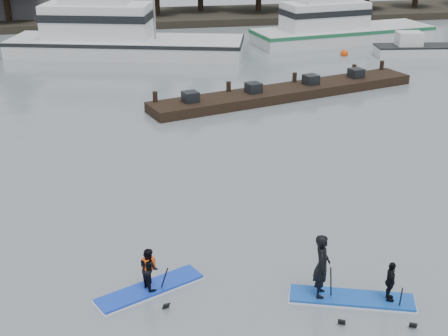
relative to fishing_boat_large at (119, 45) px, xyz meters
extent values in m
plane|color=gray|center=(2.72, -29.08, -0.66)|extent=(160.00, 160.00, 0.00)
cube|color=#2D281E|center=(2.72, 12.92, -0.36)|extent=(70.00, 8.00, 0.60)
cube|color=silver|center=(0.46, -0.13, -0.56)|extent=(15.94, 8.25, 2.05)
cube|color=white|center=(-1.31, 0.37, 1.58)|extent=(7.48, 4.82, 2.22)
cube|color=silver|center=(16.25, 1.37, -0.56)|extent=(13.69, 5.83, 1.89)
cube|color=white|center=(14.68, 1.12, 1.33)|extent=(6.32, 3.64, 1.89)
cube|color=silver|center=(19.70, -4.04, -0.31)|extent=(6.20, 2.59, 0.70)
cube|color=black|center=(8.21, -11.71, -0.41)|extent=(14.96, 6.22, 0.50)
sphere|color=#EA470B|center=(14.73, -3.00, -0.66)|extent=(0.52, 0.52, 0.52)
cube|color=blue|center=(-0.22, -28.22, -0.61)|extent=(2.90, 1.84, 0.11)
imported|color=black|center=(-0.22, -28.22, 0.01)|extent=(0.62, 0.68, 1.13)
cube|color=#FF5815|center=(-0.22, -28.22, 0.15)|extent=(0.36, 0.31, 0.32)
cylinder|color=black|center=(0.10, -28.31, -0.45)|extent=(0.28, 0.83, 1.45)
cube|color=blue|center=(4.75, -29.61, -0.60)|extent=(3.17, 1.69, 0.11)
imported|color=black|center=(4.00, -29.35, 0.30)|extent=(0.58, 0.72, 1.70)
cylinder|color=black|center=(4.16, -29.64, -0.14)|extent=(0.47, 0.88, 1.65)
imported|color=black|center=(5.60, -29.90, -0.02)|extent=(0.45, 0.68, 1.07)
cylinder|color=black|center=(5.77, -30.19, -0.48)|extent=(0.41, 0.77, 1.43)
camera|label=1|loc=(-0.90, -42.00, 8.55)|focal=50.00mm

